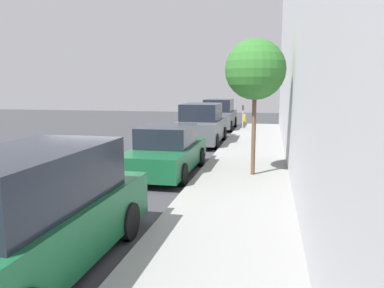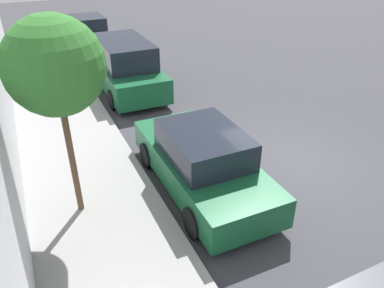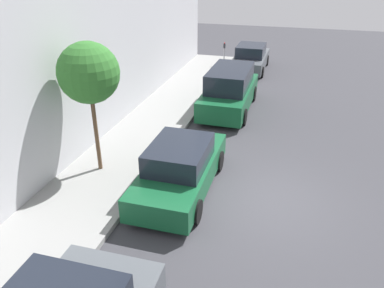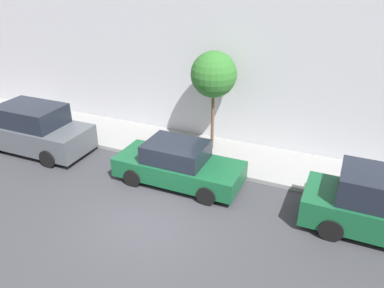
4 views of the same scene
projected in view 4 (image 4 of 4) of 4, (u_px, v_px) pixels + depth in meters
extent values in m
plane|color=#38383D|center=(148.00, 221.00, 11.47)|extent=(60.00, 60.00, 0.00)
cube|color=gray|center=(206.00, 152.00, 15.45)|extent=(2.76, 32.00, 0.15)
cube|color=#B7B7BC|center=(231.00, 4.00, 14.98)|extent=(2.00, 32.00, 11.21)
cylinder|color=black|center=(331.00, 230.00, 10.57)|extent=(0.22, 0.69, 0.69)
cylinder|color=black|center=(336.00, 197.00, 12.05)|extent=(0.22, 0.69, 0.69)
cube|color=#14512D|center=(179.00, 169.00, 13.24)|extent=(1.82, 4.51, 0.68)
cube|color=black|center=(176.00, 152.00, 12.99)|extent=(1.59, 2.11, 0.64)
cylinder|color=black|center=(133.00, 177.00, 13.15)|extent=(0.22, 0.65, 0.65)
cylinder|color=black|center=(156.00, 157.00, 14.55)|extent=(0.22, 0.65, 0.65)
cylinder|color=black|center=(207.00, 195.00, 12.14)|extent=(0.22, 0.65, 0.65)
cylinder|color=black|center=(224.00, 171.00, 13.54)|extent=(0.22, 0.65, 0.65)
cube|color=#4C5156|center=(35.00, 135.00, 15.49)|extent=(2.01, 4.82, 0.96)
cube|color=black|center=(31.00, 115.00, 15.11)|extent=(1.75, 2.62, 0.80)
cylinder|color=black|center=(27.00, 128.00, 16.95)|extent=(0.22, 0.71, 0.71)
cylinder|color=black|center=(48.00, 159.00, 14.34)|extent=(0.22, 0.71, 0.71)
cylinder|color=black|center=(80.00, 140.00, 15.87)|extent=(0.22, 0.71, 0.71)
cylinder|color=brown|center=(213.00, 118.00, 15.04)|extent=(0.13, 0.13, 2.65)
sphere|color=#2D6B28|center=(214.00, 74.00, 14.24)|extent=(1.78, 1.78, 1.78)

